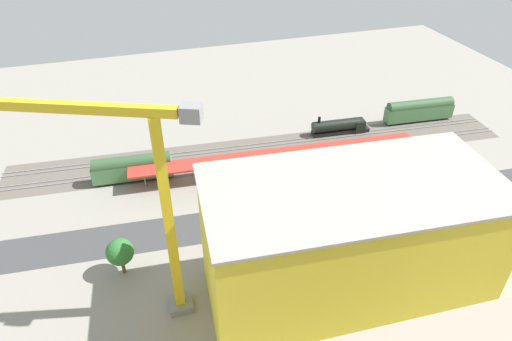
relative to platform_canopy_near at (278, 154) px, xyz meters
name	(u,v)px	position (x,y,z in m)	size (l,w,h in m)	color
ground_plane	(294,198)	(0.07, 10.87, -4.20)	(191.85, 191.85, 0.00)	gray
rail_bed	(265,151)	(0.07, -8.48, -4.20)	(119.91, 13.45, 0.01)	#665E54
street_asphalt	(303,213)	(0.07, 15.78, -4.20)	(119.91, 9.00, 0.01)	#424244
track_rails	(265,150)	(0.07, -8.48, -4.02)	(119.57, 16.20, 0.12)	#9E9EA8
platform_canopy_near	(278,154)	(0.00, 0.00, 0.00)	(65.36, 9.79, 4.44)	#B73328
locomotive	(341,127)	(-21.13, -11.20, -2.33)	(15.27, 4.02, 5.27)	black
passenger_coach	(419,110)	(-44.13, -11.20, -0.98)	(19.02, 4.54, 6.14)	black
freight_coach_far	(132,167)	(31.39, -5.75, -1.03)	(17.43, 4.41, 6.05)	black
parked_car_0	(386,182)	(-20.54, 12.48, -3.42)	(4.21, 1.90, 1.76)	black
parked_car_1	(362,187)	(-14.86, 12.31, -3.47)	(4.76, 2.10, 1.62)	black
parked_car_2	(336,192)	(-8.81, 12.44, -3.44)	(4.76, 2.04, 1.72)	black
parked_car_3	(308,199)	(-2.19, 12.73, -3.47)	(4.38, 2.17, 1.62)	black
parked_car_4	(280,203)	(3.72, 12.43, -3.51)	(4.60, 2.30, 1.53)	black
construction_building	(346,245)	(2.02, 36.45, 6.57)	(41.57, 19.69, 21.54)	yellow
construction_roof_slab	(356,186)	(2.02, 36.45, 17.54)	(42.17, 20.29, 0.40)	#ADA89E
tower_crane	(151,202)	(28.93, 30.79, 16.75)	(24.58, 11.54, 35.47)	gray
box_truck_0	(350,215)	(-7.61, 20.76, -2.64)	(10.51, 3.38, 3.11)	black
street_tree_0	(398,189)	(-18.02, 20.09, 0.77)	(4.22, 4.22, 7.13)	brown
street_tree_1	(120,252)	(35.21, 21.57, 0.58)	(4.60, 4.60, 7.12)	brown
street_tree_2	(300,208)	(2.72, 20.22, 1.04)	(6.18, 6.18, 8.34)	brown
traffic_light	(351,202)	(-7.81, 20.32, 0.10)	(0.50, 0.36, 6.50)	#333333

